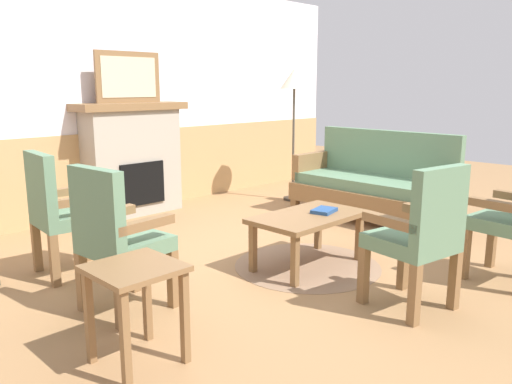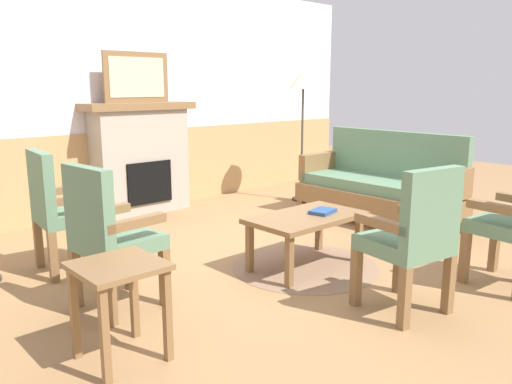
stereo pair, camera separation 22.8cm
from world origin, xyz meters
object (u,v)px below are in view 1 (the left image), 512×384
Objects in this scene: armchair_near_fireplace at (116,233)px; framed_picture at (128,77)px; couch at (374,185)px; floor_lamp_by_couch at (294,87)px; side_table at (135,286)px; fireplace at (133,158)px; armchair_front_center at (421,232)px; coffee_table at (308,221)px; armchair_by_window_left at (60,208)px; book_on_table at (324,211)px.

framed_picture is at bearing 55.82° from armchair_near_fireplace.
couch is at bearing -51.29° from framed_picture.
side_table is at bearing -150.65° from floor_lamp_by_couch.
side_table is (-1.78, -2.87, -0.22)m from fireplace.
armchair_front_center is at bearing -43.98° from armchair_near_fireplace.
armchair_by_window_left is at bearing 140.49° from coffee_table.
book_on_table reaches higher than coffee_table.
couch is 3.29m from armchair_by_window_left.
fireplace is at bearing 94.10° from book_on_table.
book_on_table is (0.19, -2.61, -1.10)m from framed_picture.
framed_picture is at bearing 128.71° from couch.
framed_picture is 2.22m from armchair_by_window_left.
armchair_near_fireplace is 3.78m from floor_lamp_by_couch.
floor_lamp_by_couch reaches higher than couch.
framed_picture reaches higher than fireplace.
armchair_by_window_left is 0.58× the size of floor_lamp_by_couch.
couch is 1.84× the size of armchair_front_center.
book_on_table is 0.22× the size of armchair_front_center.
armchair_front_center is 1.83m from side_table.
side_table is at bearing -112.25° from armchair_near_fireplace.
fireplace is at bearing 88.34° from armchair_front_center.
side_table reaches higher than coffee_table.
framed_picture is at bearing 94.10° from book_on_table.
floor_lamp_by_couch is at bearing -23.86° from framed_picture.
coffee_table is 0.57× the size of floor_lamp_by_couch.
book_on_table is at bearing -85.90° from fireplace.
armchair_by_window_left is at bearing 78.69° from side_table.
armchair_by_window_left reaches higher than coffee_table.
fireplace is 1.33× the size of armchair_near_fireplace.
armchair_by_window_left is at bearing -171.63° from floor_lamp_by_couch.
fireplace is 2.62m from book_on_table.
armchair_front_center is at bearing -23.75° from side_table.
book_on_table is 2.10m from armchair_by_window_left.
armchair_near_fireplace is at bearing 167.94° from book_on_table.
couch reaches higher than book_on_table.
armchair_front_center reaches higher than side_table.
floor_lamp_by_couch reaches higher than armchair_front_center.
couch is 1.84× the size of armchair_by_window_left.
framed_picture is at bearing 88.34° from armchair_front_center.
coffee_table is (0.04, -2.56, -1.17)m from framed_picture.
coffee_table is 0.98× the size of armchair_near_fireplace.
side_table is 0.33× the size of floor_lamp_by_couch.
coffee_table is at bearing 161.83° from book_on_table.
armchair_by_window_left is (-1.47, -1.31, -1.02)m from framed_picture.
coffee_table is at bearing -89.08° from fireplace.
fireplace reaches higher than armchair_near_fireplace.
fireplace reaches higher than armchair_by_window_left.
framed_picture reaches higher than armchair_by_window_left.
coffee_table is at bearing 9.76° from side_table.
side_table is (-1.68, 0.74, -0.10)m from armchair_front_center.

